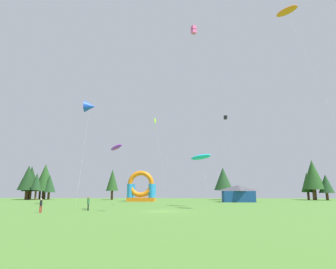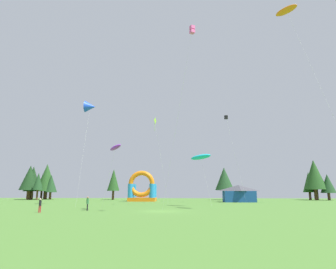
{
  "view_description": "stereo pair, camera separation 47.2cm",
  "coord_description": "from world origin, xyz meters",
  "px_view_note": "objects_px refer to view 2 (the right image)",
  "views": [
    {
      "loc": [
        2.43,
        -35.2,
        2.43
      ],
      "look_at": [
        0.0,
        14.33,
        12.06
      ],
      "focal_mm": 30.89,
      "sensor_mm": 36.0,
      "label": 1
    },
    {
      "loc": [
        2.9,
        -35.17,
        2.43
      ],
      "look_at": [
        0.0,
        14.33,
        12.06
      ],
      "focal_mm": 30.89,
      "sensor_mm": 36.0,
      "label": 2
    }
  ],
  "objects_px": {
    "kite_black_box": "(226,118)",
    "kite_purple_parafoil": "(115,148)",
    "kite_orange_parafoil": "(286,11)",
    "person_near_camera": "(88,202)",
    "kite_lime_diamond": "(155,122)",
    "kite_pink_box": "(192,31)",
    "kite_cyan_parafoil": "(201,157)",
    "inflatable_yellow_castle": "(142,190)",
    "festival_tent": "(239,193)",
    "person_left_edge": "(40,204)",
    "kite_blue_delta": "(90,107)"
  },
  "relations": [
    {
      "from": "kite_black_box",
      "to": "kite_purple_parafoil",
      "type": "relative_size",
      "value": 2.11
    },
    {
      "from": "kite_orange_parafoil",
      "to": "person_near_camera",
      "type": "xyz_separation_m",
      "value": [
        -26.0,
        -0.19,
        -25.38
      ]
    },
    {
      "from": "kite_lime_diamond",
      "to": "kite_orange_parafoil",
      "type": "xyz_separation_m",
      "value": [
        19.27,
        -13.73,
        11.95
      ]
    },
    {
      "from": "kite_black_box",
      "to": "kite_pink_box",
      "type": "relative_size",
      "value": 0.83
    },
    {
      "from": "kite_cyan_parafoil",
      "to": "inflatable_yellow_castle",
      "type": "height_order",
      "value": "kite_cyan_parafoil"
    },
    {
      "from": "festival_tent",
      "to": "kite_orange_parafoil",
      "type": "bearing_deg",
      "value": -85.06
    },
    {
      "from": "kite_pink_box",
      "to": "kite_orange_parafoil",
      "type": "distance_m",
      "value": 14.9
    },
    {
      "from": "person_left_edge",
      "to": "inflatable_yellow_castle",
      "type": "bearing_deg",
      "value": 68.05
    },
    {
      "from": "kite_lime_diamond",
      "to": "inflatable_yellow_castle",
      "type": "distance_m",
      "value": 21.42
    },
    {
      "from": "person_near_camera",
      "to": "person_left_edge",
      "type": "height_order",
      "value": "person_near_camera"
    },
    {
      "from": "person_near_camera",
      "to": "festival_tent",
      "type": "distance_m",
      "value": 36.82
    },
    {
      "from": "kite_lime_diamond",
      "to": "person_left_edge",
      "type": "height_order",
      "value": "kite_lime_diamond"
    },
    {
      "from": "kite_lime_diamond",
      "to": "kite_cyan_parafoil",
      "type": "distance_m",
      "value": 10.84
    },
    {
      "from": "kite_blue_delta",
      "to": "kite_orange_parafoil",
      "type": "distance_m",
      "value": 35.36
    },
    {
      "from": "kite_orange_parafoil",
      "to": "kite_blue_delta",
      "type": "bearing_deg",
      "value": 155.8
    },
    {
      "from": "kite_lime_diamond",
      "to": "kite_blue_delta",
      "type": "height_order",
      "value": "kite_blue_delta"
    },
    {
      "from": "kite_cyan_parafoil",
      "to": "kite_orange_parafoil",
      "type": "bearing_deg",
      "value": -42.51
    },
    {
      "from": "kite_lime_diamond",
      "to": "person_left_edge",
      "type": "xyz_separation_m",
      "value": [
        -11.03,
        -17.29,
        -13.51
      ]
    },
    {
      "from": "kite_blue_delta",
      "to": "person_left_edge",
      "type": "height_order",
      "value": "kite_blue_delta"
    },
    {
      "from": "kite_black_box",
      "to": "inflatable_yellow_castle",
      "type": "height_order",
      "value": "kite_black_box"
    },
    {
      "from": "kite_orange_parafoil",
      "to": "person_near_camera",
      "type": "relative_size",
      "value": 15.95
    },
    {
      "from": "kite_lime_diamond",
      "to": "festival_tent",
      "type": "bearing_deg",
      "value": 40.43
    },
    {
      "from": "kite_purple_parafoil",
      "to": "festival_tent",
      "type": "distance_m",
      "value": 34.6
    },
    {
      "from": "kite_orange_parafoil",
      "to": "inflatable_yellow_castle",
      "type": "xyz_separation_m",
      "value": [
        -23.86,
        30.91,
        -23.89
      ]
    },
    {
      "from": "kite_pink_box",
      "to": "inflatable_yellow_castle",
      "type": "xyz_separation_m",
      "value": [
        -10.91,
        35.81,
        -18.38
      ]
    },
    {
      "from": "kite_purple_parafoil",
      "to": "inflatable_yellow_castle",
      "type": "distance_m",
      "value": 30.44
    },
    {
      "from": "kite_lime_diamond",
      "to": "kite_pink_box",
      "type": "relative_size",
      "value": 0.7
    },
    {
      "from": "kite_purple_parafoil",
      "to": "festival_tent",
      "type": "relative_size",
      "value": 1.3
    },
    {
      "from": "kite_pink_box",
      "to": "inflatable_yellow_castle",
      "type": "distance_m",
      "value": 41.71
    },
    {
      "from": "kite_lime_diamond",
      "to": "kite_purple_parafoil",
      "type": "height_order",
      "value": "kite_lime_diamond"
    },
    {
      "from": "kite_purple_parafoil",
      "to": "kite_pink_box",
      "type": "bearing_deg",
      "value": -30.21
    },
    {
      "from": "kite_black_box",
      "to": "kite_cyan_parafoil",
      "type": "bearing_deg",
      "value": -115.69
    },
    {
      "from": "kite_blue_delta",
      "to": "person_near_camera",
      "type": "xyz_separation_m",
      "value": [
        5.22,
        -14.22,
        -16.54
      ]
    },
    {
      "from": "kite_black_box",
      "to": "person_near_camera",
      "type": "relative_size",
      "value": 10.65
    },
    {
      "from": "kite_cyan_parafoil",
      "to": "kite_black_box",
      "type": "bearing_deg",
      "value": 64.31
    },
    {
      "from": "kite_cyan_parafoil",
      "to": "person_left_edge",
      "type": "distance_m",
      "value": 24.5
    },
    {
      "from": "kite_black_box",
      "to": "inflatable_yellow_castle",
      "type": "bearing_deg",
      "value": 157.91
    },
    {
      "from": "kite_blue_delta",
      "to": "person_near_camera",
      "type": "distance_m",
      "value": 22.43
    },
    {
      "from": "kite_cyan_parafoil",
      "to": "kite_blue_delta",
      "type": "relative_size",
      "value": 0.45
    },
    {
      "from": "person_near_camera",
      "to": "person_left_edge",
      "type": "xyz_separation_m",
      "value": [
        -4.3,
        -3.38,
        -0.08
      ]
    },
    {
      "from": "kite_pink_box",
      "to": "festival_tent",
      "type": "distance_m",
      "value": 39.52
    },
    {
      "from": "kite_pink_box",
      "to": "kite_orange_parafoil",
      "type": "relative_size",
      "value": 0.8
    },
    {
      "from": "kite_black_box",
      "to": "kite_blue_delta",
      "type": "relative_size",
      "value": 0.96
    },
    {
      "from": "person_left_edge",
      "to": "person_near_camera",
      "type": "bearing_deg",
      "value": 26.8
    },
    {
      "from": "kite_cyan_parafoil",
      "to": "person_near_camera",
      "type": "xyz_separation_m",
      "value": [
        -14.6,
        -10.64,
        -6.72
      ]
    },
    {
      "from": "kite_purple_parafoil",
      "to": "inflatable_yellow_castle",
      "type": "relative_size",
      "value": 1.24
    },
    {
      "from": "inflatable_yellow_castle",
      "to": "kite_orange_parafoil",
      "type": "bearing_deg",
      "value": -52.33
    },
    {
      "from": "inflatable_yellow_castle",
      "to": "kite_purple_parafoil",
      "type": "bearing_deg",
      "value": -88.44
    },
    {
      "from": "kite_cyan_parafoil",
      "to": "festival_tent",
      "type": "distance_m",
      "value": 20.64
    },
    {
      "from": "kite_purple_parafoil",
      "to": "festival_tent",
      "type": "height_order",
      "value": "kite_purple_parafoil"
    }
  ]
}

